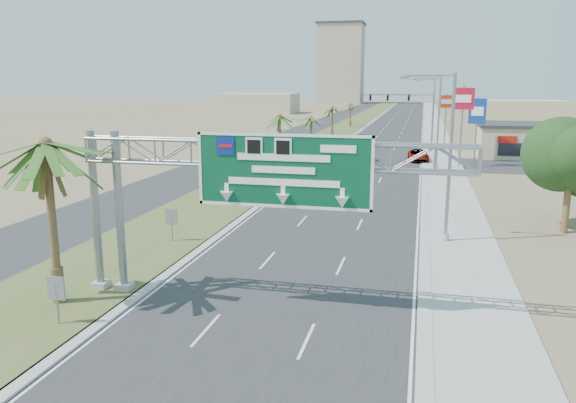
{
  "coord_description": "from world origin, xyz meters",
  "views": [
    {
      "loc": [
        5.84,
        -12.04,
        9.48
      ],
      "look_at": [
        0.08,
        12.05,
        4.2
      ],
      "focal_mm": 35.0,
      "sensor_mm": 36.0,
      "label": 1
    }
  ],
  "objects_px": {
    "palm_near": "(45,146)",
    "pole_sign_blue": "(477,114)",
    "store_building": "(551,141)",
    "pole_sign_red_far": "(446,106)",
    "sign_gantry": "(249,167)",
    "car_far": "(358,141)",
    "car_right_lane": "(418,156)",
    "car_left_lane": "(302,173)",
    "car_mid_lane": "(364,155)",
    "signal_mast": "(418,115)",
    "pole_sign_red_near": "(463,103)"
  },
  "relations": [
    {
      "from": "palm_near",
      "to": "pole_sign_blue",
      "type": "distance_m",
      "value": 55.25
    },
    {
      "from": "store_building",
      "to": "pole_sign_red_far",
      "type": "height_order",
      "value": "pole_sign_red_far"
    },
    {
      "from": "sign_gantry",
      "to": "car_far",
      "type": "height_order",
      "value": "sign_gantry"
    },
    {
      "from": "palm_near",
      "to": "car_right_lane",
      "type": "relative_size",
      "value": 1.65
    },
    {
      "from": "palm_near",
      "to": "car_left_lane",
      "type": "xyz_separation_m",
      "value": [
        3.8,
        32.99,
        -6.12
      ]
    },
    {
      "from": "pole_sign_blue",
      "to": "store_building",
      "type": "bearing_deg",
      "value": 35.41
    },
    {
      "from": "car_mid_lane",
      "to": "car_right_lane",
      "type": "bearing_deg",
      "value": 22.34
    },
    {
      "from": "sign_gantry",
      "to": "signal_mast",
      "type": "distance_m",
      "value": 62.37
    },
    {
      "from": "palm_near",
      "to": "store_building",
      "type": "height_order",
      "value": "palm_near"
    },
    {
      "from": "palm_near",
      "to": "car_left_lane",
      "type": "height_order",
      "value": "palm_near"
    },
    {
      "from": "pole_sign_blue",
      "to": "pole_sign_red_far",
      "type": "relative_size",
      "value": 0.99
    },
    {
      "from": "car_left_lane",
      "to": "palm_near",
      "type": "bearing_deg",
      "value": -90.16
    },
    {
      "from": "car_mid_lane",
      "to": "pole_sign_red_near",
      "type": "relative_size",
      "value": 0.52
    },
    {
      "from": "sign_gantry",
      "to": "palm_near",
      "type": "bearing_deg",
      "value": -166.68
    },
    {
      "from": "sign_gantry",
      "to": "car_far",
      "type": "distance_m",
      "value": 62.71
    },
    {
      "from": "store_building",
      "to": "pole_sign_red_far",
      "type": "distance_m",
      "value": 15.14
    },
    {
      "from": "car_right_lane",
      "to": "sign_gantry",
      "type": "bearing_deg",
      "value": -102.44
    },
    {
      "from": "signal_mast",
      "to": "pole_sign_blue",
      "type": "xyz_separation_m",
      "value": [
        6.93,
        -13.01,
        0.92
      ]
    },
    {
      "from": "car_left_lane",
      "to": "pole_sign_red_far",
      "type": "bearing_deg",
      "value": 71.88
    },
    {
      "from": "pole_sign_red_far",
      "to": "signal_mast",
      "type": "bearing_deg",
      "value": -171.58
    },
    {
      "from": "signal_mast",
      "to": "car_right_lane",
      "type": "relative_size",
      "value": 2.03
    },
    {
      "from": "store_building",
      "to": "car_right_lane",
      "type": "relative_size",
      "value": 3.56
    },
    {
      "from": "signal_mast",
      "to": "pole_sign_blue",
      "type": "relative_size",
      "value": 1.32
    },
    {
      "from": "palm_near",
      "to": "pole_sign_red_far",
      "type": "relative_size",
      "value": 1.06
    },
    {
      "from": "store_building",
      "to": "car_far",
      "type": "bearing_deg",
      "value": 165.97
    },
    {
      "from": "pole_sign_blue",
      "to": "car_mid_lane",
      "type": "bearing_deg",
      "value": -166.85
    },
    {
      "from": "palm_near",
      "to": "pole_sign_blue",
      "type": "relative_size",
      "value": 1.07
    },
    {
      "from": "palm_near",
      "to": "car_far",
      "type": "distance_m",
      "value": 64.92
    },
    {
      "from": "store_building",
      "to": "car_left_lane",
      "type": "xyz_separation_m",
      "value": [
        -27.4,
        -25.01,
        -1.18
      ]
    },
    {
      "from": "store_building",
      "to": "pole_sign_red_near",
      "type": "height_order",
      "value": "pole_sign_red_near"
    },
    {
      "from": "store_building",
      "to": "car_far",
      "type": "distance_m",
      "value": 26.31
    },
    {
      "from": "sign_gantry",
      "to": "car_left_lane",
      "type": "height_order",
      "value": "sign_gantry"
    },
    {
      "from": "store_building",
      "to": "car_mid_lane",
      "type": "bearing_deg",
      "value": -156.27
    },
    {
      "from": "signal_mast",
      "to": "car_right_lane",
      "type": "bearing_deg",
      "value": -88.66
    },
    {
      "from": "sign_gantry",
      "to": "palm_near",
      "type": "distance_m",
      "value": 8.41
    },
    {
      "from": "car_far",
      "to": "pole_sign_red_far",
      "type": "bearing_deg",
      "value": 7.51
    },
    {
      "from": "sign_gantry",
      "to": "pole_sign_red_far",
      "type": "relative_size",
      "value": 2.13
    },
    {
      "from": "pole_sign_red_far",
      "to": "store_building",
      "type": "bearing_deg",
      "value": -26.7
    },
    {
      "from": "store_building",
      "to": "pole_sign_red_far",
      "type": "xyz_separation_m",
      "value": [
        -13.0,
        6.54,
        4.18
      ]
    },
    {
      "from": "car_left_lane",
      "to": "car_mid_lane",
      "type": "xyz_separation_m",
      "value": [
        4.46,
        14.93,
        -0.04
      ]
    },
    {
      "from": "car_mid_lane",
      "to": "pole_sign_red_far",
      "type": "height_order",
      "value": "pole_sign_red_far"
    },
    {
      "from": "palm_near",
      "to": "car_right_lane",
      "type": "xyz_separation_m",
      "value": [
        14.7,
        49.93,
        -6.23
      ]
    },
    {
      "from": "car_mid_lane",
      "to": "pole_sign_red_near",
      "type": "height_order",
      "value": "pole_sign_red_near"
    },
    {
      "from": "store_building",
      "to": "pole_sign_red_far",
      "type": "relative_size",
      "value": 2.29
    },
    {
      "from": "signal_mast",
      "to": "car_far",
      "type": "height_order",
      "value": "signal_mast"
    },
    {
      "from": "pole_sign_blue",
      "to": "pole_sign_red_near",
      "type": "bearing_deg",
      "value": -112.82
    },
    {
      "from": "palm_near",
      "to": "car_left_lane",
      "type": "distance_m",
      "value": 33.77
    },
    {
      "from": "sign_gantry",
      "to": "car_left_lane",
      "type": "relative_size",
      "value": 3.5
    },
    {
      "from": "car_mid_lane",
      "to": "pole_sign_red_near",
      "type": "distance_m",
      "value": 12.85
    },
    {
      "from": "car_far",
      "to": "car_mid_lane",
      "type": "bearing_deg",
      "value": -74.4
    }
  ]
}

